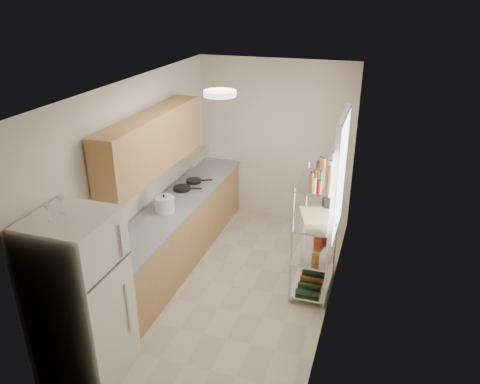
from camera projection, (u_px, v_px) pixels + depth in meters
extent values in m
cube|color=#BBB298|center=(231.00, 286.00, 6.10)|extent=(2.50, 4.40, 0.01)
cube|color=white|center=(230.00, 84.00, 5.05)|extent=(2.50, 4.40, 0.01)
cube|color=beige|center=(275.00, 141.00, 7.49)|extent=(2.50, 0.01, 2.60)
cube|color=beige|center=(139.00, 304.00, 3.66)|extent=(2.50, 0.01, 2.60)
cube|color=beige|center=(137.00, 182.00, 5.93)|extent=(0.01, 4.40, 2.60)
cube|color=beige|center=(337.00, 209.00, 5.22)|extent=(0.01, 4.40, 2.60)
cube|color=tan|center=(179.00, 231.00, 6.57)|extent=(0.60, 3.48, 0.86)
cube|color=gray|center=(179.00, 202.00, 6.38)|extent=(0.63, 3.51, 0.04)
cube|color=#B7BABC|center=(134.00, 241.00, 5.40)|extent=(0.52, 0.44, 0.04)
cube|color=#B7BABC|center=(230.00, 194.00, 7.66)|extent=(0.01, 0.55, 0.72)
cube|color=tan|center=(152.00, 143.00, 5.75)|extent=(0.33, 2.20, 0.72)
cube|color=#B7BABC|center=(184.00, 155.00, 6.60)|extent=(0.50, 0.60, 0.12)
cube|color=white|center=(340.00, 177.00, 5.43)|extent=(0.06, 1.00, 1.46)
cube|color=silver|center=(312.00, 280.00, 6.04)|extent=(0.45, 0.90, 0.02)
cube|color=silver|center=(315.00, 250.00, 5.86)|extent=(0.45, 0.90, 0.02)
cube|color=silver|center=(317.00, 218.00, 5.67)|extent=(0.45, 0.90, 0.02)
cube|color=silver|center=(320.00, 180.00, 5.47)|extent=(0.45, 0.90, 0.02)
cylinder|color=silver|center=(291.00, 249.00, 5.44)|extent=(0.02, 0.02, 1.55)
cylinder|color=silver|center=(305.00, 217.00, 6.21)|extent=(0.02, 0.02, 1.55)
cylinder|color=silver|center=(328.00, 255.00, 5.32)|extent=(0.02, 0.02, 1.55)
cylinder|color=silver|center=(338.00, 221.00, 6.09)|extent=(0.02, 0.02, 1.55)
cylinder|color=white|center=(220.00, 93.00, 4.80)|extent=(0.34, 0.34, 0.05)
cube|color=silver|center=(82.00, 299.00, 4.42)|extent=(0.71, 0.71, 1.74)
cylinder|color=silver|center=(164.00, 204.00, 6.02)|extent=(0.25, 0.25, 0.21)
cylinder|color=black|center=(182.00, 188.00, 6.70)|extent=(0.31, 0.31, 0.04)
cylinder|color=black|center=(194.00, 181.00, 6.95)|extent=(0.30, 0.30, 0.05)
cube|color=tan|center=(317.00, 216.00, 5.65)|extent=(0.52, 0.59, 0.03)
cube|color=black|center=(330.00, 197.00, 5.87)|extent=(0.21, 0.26, 0.27)
cube|color=#AE3715|center=(319.00, 235.00, 6.02)|extent=(0.12, 0.15, 0.15)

